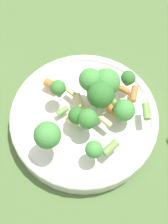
# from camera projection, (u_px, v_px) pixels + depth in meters

# --- Properties ---
(ground_plane) EXTENTS (3.00, 3.00, 0.00)m
(ground_plane) POSITION_uv_depth(u_px,v_px,m) (84.00, 123.00, 0.58)
(ground_plane) COLOR #4C6B38
(bowl) EXTENTS (0.27, 0.27, 0.04)m
(bowl) POSITION_uv_depth(u_px,v_px,m) (84.00, 118.00, 0.57)
(bowl) COLOR white
(bowl) RESTS_ON ground_plane
(pasta_salad) EXTENTS (0.21, 0.20, 0.07)m
(pasta_salad) POSITION_uv_depth(u_px,v_px,m) (93.00, 102.00, 0.51)
(pasta_salad) COLOR #8CB766
(pasta_salad) RESTS_ON bowl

